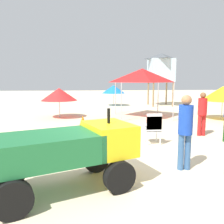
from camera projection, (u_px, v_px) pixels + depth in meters
ground at (124, 164)px, 5.68m from camera, size 80.00×80.00×0.00m
utility_cart at (70, 149)px, 4.29m from camera, size 2.81×2.07×1.50m
stacked_plastic_chairs at (153, 126)px, 7.33m from camera, size 0.48×0.48×1.02m
surfboard_pile at (72, 134)px, 8.17m from camera, size 2.60×0.77×0.32m
lifeguard_near_left at (202, 111)px, 8.45m from camera, size 0.32×0.32×1.61m
lifeguard_far_right at (185, 127)px, 5.20m from camera, size 0.32×0.32×1.73m
popup_canopy at (142, 75)px, 12.59m from camera, size 2.70×2.70×2.68m
lifeguard_tower at (161, 68)px, 18.22m from camera, size 1.98×1.98×4.14m
beach_umbrella_left at (223, 93)px, 11.87m from camera, size 2.15×2.15×1.75m
beach_umbrella_mid at (59, 94)px, 12.51m from camera, size 1.95×1.95×1.63m
beach_umbrella_far at (113, 89)px, 18.31m from camera, size 1.85×1.85×1.65m
traffic_cone_near at (83, 120)px, 10.46m from camera, size 0.32×0.32×0.46m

